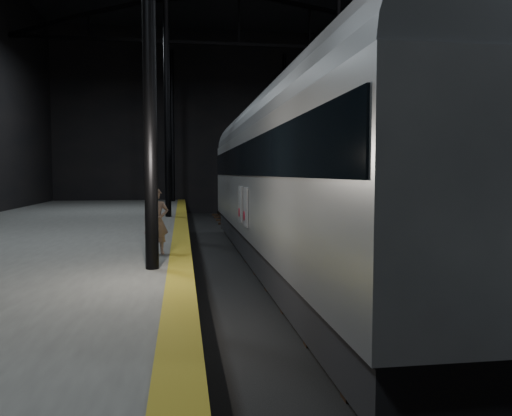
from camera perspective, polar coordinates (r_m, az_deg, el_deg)
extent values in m
plane|color=black|center=(14.59, 4.44, -7.42)|extent=(44.00, 44.00, 0.00)
cube|color=#4B4B49|center=(14.78, -25.36, -5.68)|extent=(9.00, 43.80, 1.00)
cube|color=olive|center=(14.06, -8.58, -3.73)|extent=(0.50, 43.80, 0.01)
cube|color=#3F3328|center=(14.41, 1.64, -6.86)|extent=(0.08, 43.00, 0.14)
cube|color=#3F3328|center=(14.73, 7.20, -6.65)|extent=(0.08, 43.00, 0.14)
cube|color=black|center=(14.58, 4.44, -7.19)|extent=(2.40, 42.00, 0.12)
cylinder|color=black|center=(10.43, -12.18, 21.29)|extent=(0.26, 0.26, 10.00)
cylinder|color=black|center=(12.55, 27.25, 17.94)|extent=(0.26, 0.26, 10.00)
cylinder|color=black|center=(22.16, -10.13, 12.02)|extent=(0.26, 0.26, 10.00)
cylinder|color=black|center=(23.24, 9.37, 11.65)|extent=(0.26, 0.26, 10.00)
cylinder|color=black|center=(34.08, -9.54, 9.19)|extent=(0.26, 0.26, 10.00)
cylinder|color=black|center=(34.79, 3.24, 9.13)|extent=(0.26, 0.26, 10.00)
cube|color=black|center=(29.00, -1.95, 18.20)|extent=(23.60, 0.15, 0.18)
cube|color=#9A9DA2|center=(14.78, 4.08, 2.77)|extent=(2.92, 20.15, 3.02)
cube|color=black|center=(14.94, 4.04, -4.52)|extent=(2.67, 19.75, 0.86)
cube|color=black|center=(14.78, 4.09, 5.50)|extent=(2.98, 19.85, 0.91)
cylinder|color=slate|center=(14.82, 4.11, 8.62)|extent=(2.86, 19.95, 2.86)
cube|color=black|center=(8.44, 14.75, -13.95)|extent=(1.81, 2.22, 0.35)
cube|color=black|center=(21.86, 0.03, -2.78)|extent=(1.81, 2.22, 0.35)
cube|color=silver|center=(13.55, -1.17, 0.11)|extent=(0.04, 0.76, 1.06)
cube|color=silver|center=(14.75, -1.77, 0.42)|extent=(0.04, 0.76, 1.06)
cylinder|color=maroon|center=(13.75, -1.35, -0.89)|extent=(0.03, 0.26, 0.26)
cylinder|color=maroon|center=(14.95, -1.92, -0.50)|extent=(0.03, 0.26, 0.26)
imported|color=#9E7761|center=(11.79, -11.32, -1.50)|extent=(0.62, 0.46, 1.54)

